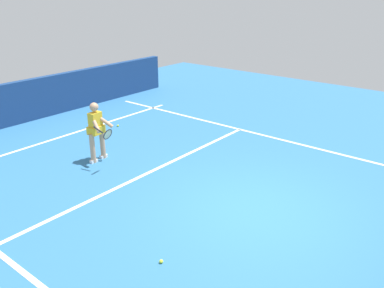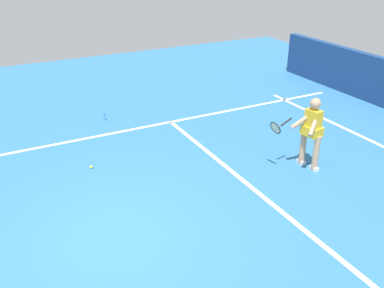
{
  "view_description": "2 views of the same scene",
  "coord_description": "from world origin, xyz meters",
  "views": [
    {
      "loc": [
        6.37,
        3.54,
        4.27
      ],
      "look_at": [
        -0.14,
        -1.73,
        0.97
      ],
      "focal_mm": 37.92,
      "sensor_mm": 36.0,
      "label": 1
    },
    {
      "loc": [
        -5.7,
        1.48,
        4.41
      ],
      "look_at": [
        0.55,
        -1.76,
        1.05
      ],
      "focal_mm": 40.21,
      "sensor_mm": 36.0,
      "label": 2
    }
  ],
  "objects": [
    {
      "name": "ground_plane",
      "position": [
        0.0,
        0.0,
        0.0
      ],
      "size": [
        23.93,
        23.93,
        0.0
      ],
      "primitive_type": "plane",
      "color": "teal"
    },
    {
      "name": "tennis_player",
      "position": [
        0.37,
        -4.42,
        0.85
      ],
      "size": [
        0.73,
        1.0,
        1.55
      ],
      "color": "tan",
      "rests_on": "ground"
    },
    {
      "name": "court_back_wall",
      "position": [
        0.0,
        -8.9,
        0.69
      ],
      "size": [
        12.96,
        0.24,
        1.37
      ],
      "primitive_type": "cube",
      "color": "navy",
      "rests_on": "ground"
    },
    {
      "name": "tennis_ball_mid",
      "position": [
        -1.74,
        -6.1,
        0.03
      ],
      "size": [
        0.07,
        0.07,
        0.07
      ],
      "primitive_type": "sphere",
      "color": "#D1E533",
      "rests_on": "ground"
    },
    {
      "name": "sideline_left_marking",
      "position": [
        -3.98,
        0.0,
        0.0
      ],
      "size": [
        0.1,
        16.41,
        0.01
      ],
      "primitive_type": "cube",
      "color": "white",
      "rests_on": "ground"
    },
    {
      "name": "service_line_marking",
      "position": [
        0.0,
        -2.9,
        0.0
      ],
      "size": [
        7.96,
        0.1,
        0.01
      ],
      "primitive_type": "cube",
      "color": "white",
      "rests_on": "ground"
    },
    {
      "name": "baseline_marking",
      "position": [
        0.0,
        -6.7,
        0.0
      ],
      "size": [
        8.96,
        0.1,
        0.01
      ],
      "primitive_type": "cube",
      "color": "white",
      "rests_on": "ground"
    },
    {
      "name": "tennis_ball_near",
      "position": [
        2.42,
        -0.31,
        0.03
      ],
      "size": [
        0.07,
        0.07,
        0.07
      ],
      "primitive_type": "sphere",
      "color": "#D1E533",
      "rests_on": "ground"
    }
  ]
}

